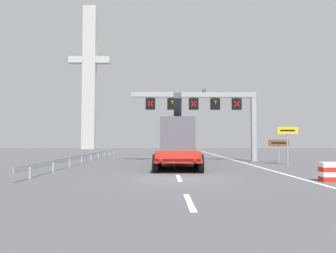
# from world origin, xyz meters

# --- Properties ---
(ground) EXTENTS (112.00, 112.00, 0.00)m
(ground) POSITION_xyz_m (0.00, 0.00, 0.00)
(ground) COLOR #4C4C51
(lane_markings) EXTENTS (0.20, 54.89, 0.01)m
(lane_markings) POSITION_xyz_m (0.08, 20.14, 0.01)
(lane_markings) COLOR silver
(lane_markings) RESTS_ON ground
(edge_line_right) EXTENTS (0.20, 63.00, 0.01)m
(edge_line_right) POSITION_xyz_m (6.20, 12.00, 0.01)
(edge_line_right) COLOR silver
(edge_line_right) RESTS_ON ground
(overhead_lane_gantry) EXTENTS (11.61, 0.90, 6.62)m
(overhead_lane_gantry) POSITION_xyz_m (3.42, 11.38, 5.12)
(overhead_lane_gantry) COLOR #9EA0A5
(overhead_lane_gantry) RESTS_ON ground
(heavy_haul_truck_red) EXTENTS (3.60, 14.16, 5.30)m
(heavy_haul_truck_red) POSITION_xyz_m (0.52, 9.69, 1.99)
(heavy_haul_truck_red) COLOR red
(heavy_haul_truck_red) RESTS_ON ground
(exit_sign_yellow) EXTENTS (1.61, 0.15, 2.97)m
(exit_sign_yellow) POSITION_xyz_m (9.01, 7.47, 2.27)
(exit_sign_yellow) COLOR #9EA0A5
(exit_sign_yellow) RESTS_ON ground
(tourist_info_sign_brown) EXTENTS (1.77, 0.15, 1.98)m
(tourist_info_sign_brown) POSITION_xyz_m (9.20, 9.72, 1.53)
(tourist_info_sign_brown) COLOR #9EA0A5
(tourist_info_sign_brown) RESTS_ON ground
(crash_barrier_striped) EXTENTS (1.00, 0.50, 0.90)m
(crash_barrier_striped) POSITION_xyz_m (7.20, -1.48, 0.45)
(crash_barrier_striped) COLOR red
(crash_barrier_striped) RESTS_ON ground
(guardrail_left) EXTENTS (0.13, 28.24, 0.76)m
(guardrail_left) POSITION_xyz_m (-7.39, 12.12, 0.56)
(guardrail_left) COLOR #999EA3
(guardrail_left) RESTS_ON ground
(bridge_pylon_distant) EXTENTS (9.00, 2.00, 31.62)m
(bridge_pylon_distant) POSITION_xyz_m (-16.82, 49.31, 16.20)
(bridge_pylon_distant) COLOR #B7B7B2
(bridge_pylon_distant) RESTS_ON ground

